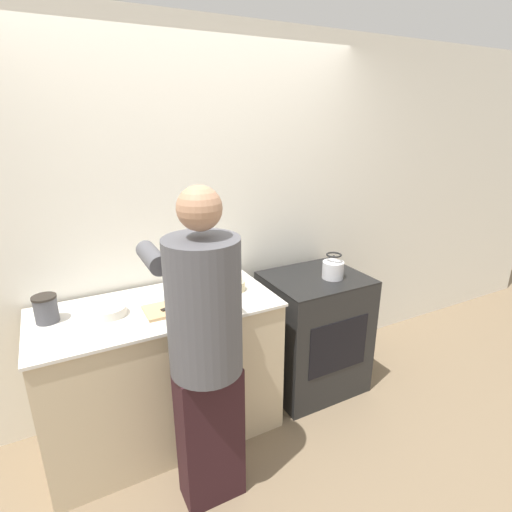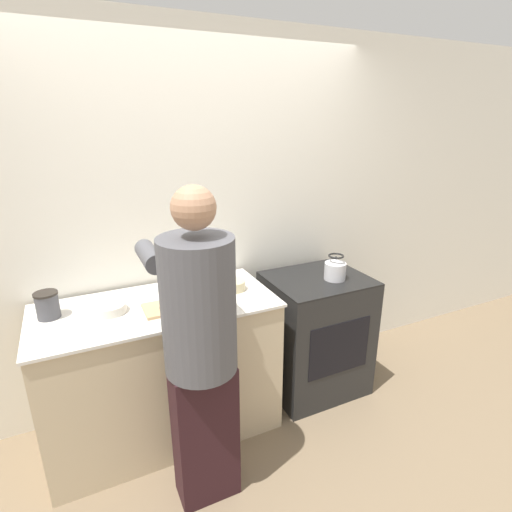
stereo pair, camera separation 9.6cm
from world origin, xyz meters
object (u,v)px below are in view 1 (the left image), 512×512
object	(u,v)px
canister_jar	(46,309)
oven	(313,332)
person	(205,346)
bowl_prep	(233,285)
kettle	(333,268)
cutting_board	(175,307)
knife	(175,306)

from	to	relation	value
canister_jar	oven	bearing A→B (deg)	-4.10
person	bowl_prep	world-z (taller)	person
oven	kettle	bearing A→B (deg)	-38.86
cutting_board	knife	world-z (taller)	knife
kettle	canister_jar	distance (m)	1.84
bowl_prep	oven	bearing A→B (deg)	-2.91
kettle	canister_jar	bearing A→B (deg)	173.83
oven	knife	bearing A→B (deg)	-176.78
person	canister_jar	size ratio (longest dim) A/B	11.24
person	cutting_board	xyz separation A→B (m)	(-0.00, 0.48, 0.00)
person	cutting_board	bearing A→B (deg)	90.39
person	knife	world-z (taller)	person
knife	canister_jar	size ratio (longest dim) A/B	1.26
person	kettle	distance (m)	1.24
cutting_board	knife	distance (m)	0.01
person	knife	distance (m)	0.48
oven	canister_jar	bearing A→B (deg)	175.90
kettle	bowl_prep	distance (m)	0.74
cutting_board	oven	bearing A→B (deg)	3.03
oven	cutting_board	world-z (taller)	cutting_board
kettle	knife	bearing A→B (deg)	179.36
oven	cutting_board	distance (m)	1.17
knife	bowl_prep	xyz separation A→B (m)	(0.42, 0.09, 0.01)
cutting_board	kettle	bearing A→B (deg)	-0.82
bowl_prep	canister_jar	world-z (taller)	canister_jar
person	canister_jar	distance (m)	0.95
kettle	canister_jar	xyz separation A→B (m)	(-1.83, 0.20, 0.02)
oven	canister_jar	distance (m)	1.83
person	canister_jar	xyz separation A→B (m)	(-0.68, 0.66, 0.07)
cutting_board	canister_jar	xyz separation A→B (m)	(-0.67, 0.18, 0.07)
cutting_board	bowl_prep	xyz separation A→B (m)	(0.42, 0.09, 0.02)
cutting_board	knife	xyz separation A→B (m)	(-0.00, -0.00, 0.01)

